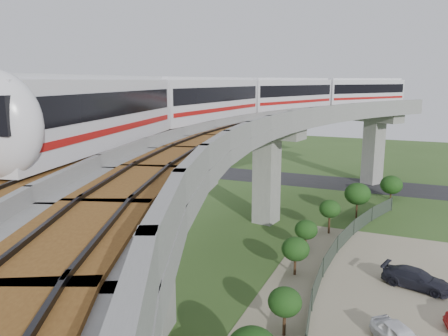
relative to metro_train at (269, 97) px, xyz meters
The scene contains 13 objects.
ground 15.79m from the metro_train, 96.75° to the right, with size 160.00×160.00×0.00m, color #345221.
dirt_lot 21.35m from the metro_train, 42.66° to the right, with size 18.00×26.00×0.04m, color gray.
asphalt_road 23.65m from the metro_train, 93.30° to the left, with size 60.00×8.00×0.03m, color #232326.
viaduct 10.70m from the metro_train, 74.75° to the right, with size 19.58×73.98×11.40m.
metro_train is the anchor object (origin of this frame).
fence 17.44m from the metro_train, 48.85° to the right, with size 3.87×38.73×1.50m.
tree_0 20.86m from the metro_train, 53.26° to the left, with size 2.55×2.55×2.82m.
tree_1 13.62m from the metro_train, 33.97° to the left, with size 2.60×2.60×3.66m.
tree_2 11.69m from the metro_train, ahead, with size 1.93×1.93×3.19m.
tree_3 12.77m from the metro_train, 45.83° to the right, with size 1.89×1.89×2.56m.
tree_4 15.45m from the metro_train, 62.24° to the right, with size 2.00×2.00×2.85m.
tree_5 21.71m from the metro_train, 69.53° to the right, with size 1.86×1.86×2.82m.
car_dark 19.85m from the metro_train, 33.73° to the right, with size 1.79×4.41×1.28m, color black.
Camera 1 is at (13.31, -29.34, 13.82)m, focal length 35.00 mm.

